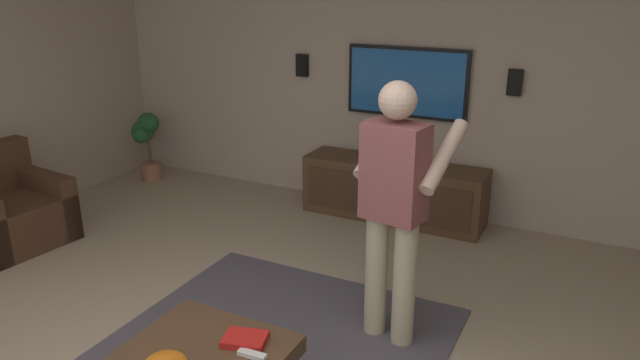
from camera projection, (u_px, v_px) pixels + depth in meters
The scene contains 11 objects.
wall_back_tv at pixel (437, 72), 5.37m from camera, with size 0.10×7.22×2.70m, color #BCA893.
armchair at pixel (7, 212), 5.04m from camera, with size 0.88×0.89×0.82m.
media_console at pixel (393, 191), 5.55m from camera, with size 0.45×1.70×0.55m.
tv at pixel (407, 82), 5.43m from camera, with size 0.05×1.14×0.64m.
person_standing at pixel (395, 200), 3.50m from camera, with size 0.60×0.60×1.64m.
potted_plant_short at pixel (146, 138), 6.59m from camera, with size 0.34×0.35×0.75m.
remote_white at pixel (252, 355), 2.93m from camera, with size 0.15×0.04×0.02m, color white.
book at pixel (245, 339), 3.04m from camera, with size 0.22×0.16×0.04m, color red.
vase_round at pixel (390, 149), 5.49m from camera, with size 0.22×0.22×0.22m, color teal.
wall_speaker_left at pixel (515, 82), 5.01m from camera, with size 0.06×0.12×0.22m, color black.
wall_speaker_right at pixel (302, 65), 5.88m from camera, with size 0.06×0.12×0.22m, color black.
Camera 1 is at (-1.81, -1.49, 2.19)m, focal length 33.26 mm.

